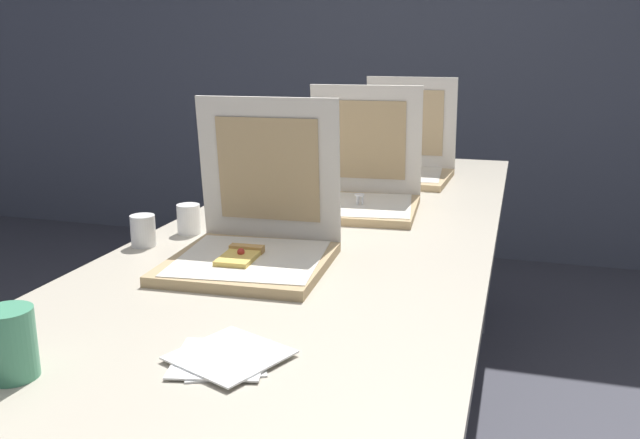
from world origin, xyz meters
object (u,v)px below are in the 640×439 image
object	(u,v)px
cup_white_near_left	(143,231)
cup_white_near_center	(189,219)
table	(332,241)
cup_printed_front	(10,343)
pizza_box_front	(253,241)
pizza_box_middle	(360,192)
cup_white_mid	(250,196)
cup_white_far	(291,181)
pizza_box_back	(403,164)
napkin_pile	(225,358)

from	to	relation	value
cup_white_near_left	cup_white_near_center	distance (m)	0.14
table	cup_printed_front	distance (m)	0.97
pizza_box_front	pizza_box_middle	xyz separation A→B (m)	(0.10, 0.55, 0.00)
cup_white_mid	cup_white_near_center	bearing A→B (deg)	-99.18
cup_white_far	cup_white_near_left	xyz separation A→B (m)	(-0.14, -0.67, 0.00)
pizza_box_back	cup_white_far	bearing A→B (deg)	-131.10
cup_printed_front	napkin_pile	world-z (taller)	cup_printed_front
cup_printed_front	cup_white_mid	bearing A→B (deg)	93.72
cup_white_far	cup_white_near_center	xyz separation A→B (m)	(-0.08, -0.54, 0.00)
pizza_box_front	pizza_box_middle	distance (m)	0.56
cup_white_near_center	cup_white_mid	distance (m)	0.29
pizza_box_front	napkin_pile	world-z (taller)	pizza_box_front
cup_white_mid	napkin_pile	world-z (taller)	cup_white_mid
cup_white_mid	pizza_box_middle	bearing A→B (deg)	15.75
cup_white_near_center	cup_printed_front	world-z (taller)	cup_printed_front
cup_white_far	cup_printed_front	distance (m)	1.30
cup_white_near_center	napkin_pile	distance (m)	0.74
pizza_box_back	cup_white_far	xyz separation A→B (m)	(-0.31, -0.33, -0.01)
cup_white_mid	napkin_pile	bearing A→B (deg)	-69.78
pizza_box_middle	cup_white_near_center	bearing A→B (deg)	-137.58
table	napkin_pile	xyz separation A→B (m)	(0.06, -0.81, 0.05)
table	cup_white_near_left	size ratio (longest dim) A/B	31.84
pizza_box_back	cup_white_near_left	bearing A→B (deg)	-111.94
pizza_box_middle	napkin_pile	distance (m)	1.00
pizza_box_middle	cup_white_near_center	xyz separation A→B (m)	(-0.35, -0.37, -0.01)
pizza_box_middle	cup_white_near_center	size ratio (longest dim) A/B	4.80
cup_white_near_center	cup_white_far	bearing A→B (deg)	81.20
pizza_box_middle	napkin_pile	world-z (taller)	pizza_box_middle
pizza_box_back	pizza_box_front	bearing A→B (deg)	-95.92
pizza_box_front	cup_white_near_left	world-z (taller)	pizza_box_front
pizza_box_middle	pizza_box_back	world-z (taller)	pizza_box_back
cup_printed_front	cup_white_near_center	bearing A→B (deg)	98.59
cup_white_mid	cup_printed_front	xyz separation A→B (m)	(0.07, -1.05, 0.01)
cup_white_near_left	pizza_box_back	bearing A→B (deg)	66.16
pizza_box_front	cup_printed_front	size ratio (longest dim) A/B	3.40
cup_white_near_left	cup_white_far	bearing A→B (deg)	78.61
pizza_box_middle	pizza_box_front	bearing A→B (deg)	-105.03
pizza_box_back	cup_white_mid	world-z (taller)	pizza_box_back
cup_white_far	cup_printed_front	xyz separation A→B (m)	(0.03, -1.30, 0.01)
pizza_box_front	cup_white_far	world-z (taller)	pizza_box_front
cup_white_far	cup_white_near_center	distance (m)	0.55
cup_white_near_center	napkin_pile	world-z (taller)	cup_white_near_center
table	napkin_pile	world-z (taller)	napkin_pile
cup_white_mid	cup_printed_front	bearing A→B (deg)	-86.28
pizza_box_middle	cup_white_near_left	world-z (taller)	pizza_box_middle
pizza_box_middle	cup_white_mid	bearing A→B (deg)	-168.56
table	pizza_box_back	size ratio (longest dim) A/B	6.75
pizza_box_middle	cup_white_far	world-z (taller)	pizza_box_middle
pizza_box_middle	pizza_box_back	distance (m)	0.50
cup_white_near_left	napkin_pile	world-z (taller)	cup_white_near_left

